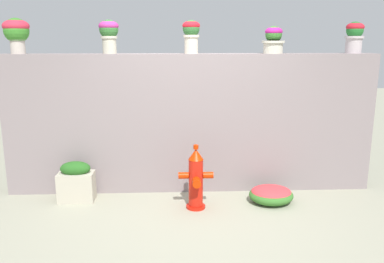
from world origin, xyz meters
TOP-DOWN VIEW (x-y plane):
  - ground_plane at (0.00, 0.00)m, footprint 24.00×24.00m
  - stone_wall at (0.00, 1.06)m, footprint 4.89×0.31m
  - potted_plant_0 at (-2.20, 1.08)m, footprint 0.33×0.33m
  - potted_plant_1 at (-1.04, 1.09)m, footprint 0.25×0.25m
  - potted_plant_2 at (0.01, 1.05)m, footprint 0.23×0.23m
  - potted_plant_3 at (1.08, 1.04)m, footprint 0.29×0.29m
  - potted_plant_4 at (2.15, 1.07)m, footprint 0.24×0.24m
  - fire_hydrant at (0.04, 0.38)m, footprint 0.42×0.34m
  - flower_bush_left at (1.00, 0.51)m, footprint 0.56×0.51m
  - planter_box at (-1.48, 0.68)m, footprint 0.45×0.27m

SIDE VIEW (x-z plane):
  - ground_plane at x=0.00m, z-range 0.00..0.00m
  - flower_bush_left at x=1.00m, z-range 0.00..0.22m
  - planter_box at x=-1.48m, z-range -0.01..0.51m
  - fire_hydrant at x=0.04m, z-range -0.04..0.77m
  - stone_wall at x=0.00m, z-range 0.00..1.85m
  - potted_plant_3 at x=1.08m, z-range 1.86..2.21m
  - potted_plant_4 at x=2.15m, z-range 1.88..2.29m
  - potted_plant_2 at x=0.01m, z-range 1.90..2.32m
  - potted_plant_1 at x=-1.04m, z-range 1.90..2.33m
  - potted_plant_0 at x=-2.20m, z-range 1.91..2.35m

